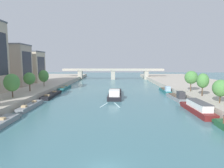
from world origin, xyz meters
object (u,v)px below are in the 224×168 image
Objects in this scene: tree_left_second at (44,76)px; tree_right_by_lamp at (191,77)px; moored_boat_left_gap_after at (52,95)px; moored_boat_left_near at (65,88)px; moored_boat_right_near at (165,90)px; moored_boat_right_far at (176,97)px; tree_left_midway at (29,79)px; moored_boat_left_second at (31,106)px; bridge_far at (113,72)px; tree_right_nearest at (203,81)px; moored_boat_right_downstream at (197,108)px; tree_right_midway at (221,88)px; tree_left_far at (12,83)px; barge_midriver at (115,94)px.

tree_left_second is 0.96× the size of tree_right_by_lamp.
moored_boat_left_gap_after is 1.26× the size of moored_boat_left_near.
moored_boat_right_near is 49.84m from tree_left_second.
tree_left_midway is (-49.13, 4.19, 5.47)m from moored_boat_right_far.
moored_boat_left_second is 34.46m from moored_boat_left_near.
bridge_far is at bearing 66.96° from tree_left_midway.
moored_boat_right_near is 20.68m from tree_right_nearest.
moored_boat_right_downstream is at bearing -119.36° from tree_right_nearest.
bridge_far is at bearing 106.46° from moored_boat_right_far.
moored_boat_right_downstream is 2.55× the size of tree_right_midway.
tree_left_midway is at bearing -170.93° from moored_boat_left_gap_after.
tree_right_by_lamp is at bearing -0.90° from moored_boat_left_gap_after.
moored_boat_right_near is 54.21m from tree_left_far.
barge_midriver is 0.30× the size of bridge_far.
moored_boat_right_downstream is at bearing -26.34° from moored_boat_left_gap_after.
moored_boat_right_near is (42.70, -8.62, 0.30)m from moored_boat_left_near.
moored_boat_right_far is (42.18, -23.21, 0.40)m from moored_boat_left_near.
tree_left_second is (-48.97, 16.61, 5.41)m from moored_boat_right_far.
tree_right_by_lamp reaches higher than barge_midriver.
tree_right_nearest is (54.63, 3.01, 0.29)m from tree_left_far.
moored_boat_right_far is at bearing 15.00° from moored_boat_left_second.
moored_boat_left_near is at bearing 142.33° from tree_right_midway.
moored_boat_left_gap_after is at bearing 153.66° from moored_boat_right_downstream.
barge_midriver is 3.04× the size of tree_right_by_lamp.
moored_boat_left_second is 49.74m from moored_boat_right_near.
moored_boat_left_gap_after is at bearing -58.38° from tree_left_second.
barge_midriver is 28.40m from moored_boat_left_near.
tree_left_far is at bearing -101.92° from moored_boat_left_near.
moored_boat_right_near is 13.03m from tree_right_by_lamp.
moored_boat_left_near is 48.14m from moored_boat_right_far.
moored_boat_right_downstream is 88.56m from bridge_far.
moored_boat_left_near is 1.85× the size of tree_right_by_lamp.
moored_boat_left_gap_after is at bearing 9.07° from tree_left_midway.
tree_right_midway is at bearing -18.20° from tree_left_midway.
tree_left_second is 0.10× the size of bridge_far.
tree_right_by_lamp is at bearing 0.39° from tree_left_midway.
bridge_far is at bearing 70.42° from tree_left_far.
moored_boat_right_far reaches higher than moored_boat_right_downstream.
bridge_far is (28.26, 66.44, -1.51)m from tree_left_midway.
moored_boat_left_second is at bearing 176.85° from tree_right_midway.
barge_midriver is 1.64× the size of moored_boat_left_near.
bridge_far is (27.80, 78.16, -1.39)m from tree_left_far.
moored_boat_left_gap_after is 15.58m from tree_left_far.
tree_left_midway reaches higher than moored_boat_right_far.
tree_right_nearest is (25.64, -10.41, 5.64)m from barge_midriver.
moored_boat_left_gap_after is at bearing -107.95° from bridge_far.
tree_right_midway is (5.86, -13.88, 4.79)m from moored_boat_right_far.
moored_boat_left_second is 1.90× the size of tree_right_nearest.
tree_left_second is (-29.30, 10.72, 5.40)m from barge_midriver.
moored_boat_right_downstream is (42.02, -38.61, 0.66)m from moored_boat_left_near.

